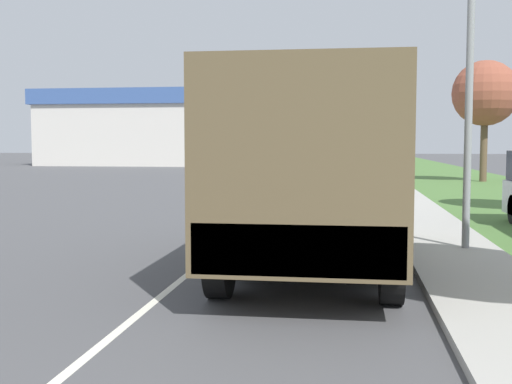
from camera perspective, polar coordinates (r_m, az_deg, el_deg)
name	(u,v)px	position (r m, az deg, el deg)	size (l,w,h in m)	color
ground_plane	(308,176)	(40.86, 4.63, 1.40)	(180.00, 180.00, 0.00)	#4C4C4F
lane_centre_stripe	(308,176)	(40.86, 4.63, 1.40)	(0.12, 120.00, 0.00)	silver
sidewalk_right	(380,176)	(40.82, 10.95, 1.42)	(1.80, 120.00, 0.12)	#ADAAA3
grass_strip_right	(452,177)	(41.27, 17.07, 1.27)	(7.00, 120.00, 0.02)	#4C7538
military_truck	(313,165)	(10.61, 5.13, 2.39)	(2.58, 7.09, 3.13)	#545B3D
car_nearest_ahead	(327,181)	(23.92, 6.33, 0.98)	(1.71, 4.42, 1.56)	silver
car_second_ahead	(329,172)	(31.39, 6.48, 1.80)	(1.91, 4.01, 1.59)	#B7BABF
car_third_ahead	(343,165)	(44.20, 7.77, 2.42)	(1.94, 3.95, 1.39)	silver
car_fourth_ahead	(299,160)	(54.48, 3.82, 2.89)	(1.89, 4.44, 1.59)	silver
car_farthest_ahead	(307,157)	(65.71, 4.54, 3.13)	(1.86, 4.66, 1.56)	black
tree_far_right	(485,94)	(37.07, 19.70, 8.22)	(3.53, 3.53, 6.54)	brown
building_distant	(151,129)	(65.37, -9.33, 5.59)	(19.08, 14.40, 7.04)	beige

